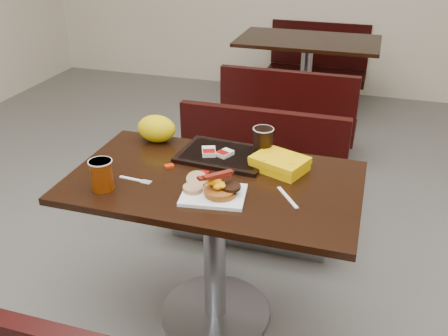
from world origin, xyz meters
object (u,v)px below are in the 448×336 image
(hashbrown_sleeve_right, at_px, (225,153))
(coffee_cup_far, at_px, (263,141))
(fork, at_px, (131,179))
(paper_bag, at_px, (157,129))
(platter, at_px, (213,195))
(hashbrown_sleeve_left, at_px, (209,152))
(bench_far_s, at_px, (291,110))
(pancake_stack, at_px, (221,192))
(table_near, at_px, (215,252))
(knife, at_px, (288,197))
(clamshell, at_px, (280,163))
(tray, at_px, (224,155))
(bench_far_n, at_px, (316,63))
(bench_near_n, at_px, (253,182))
(coffee_cup_near, at_px, (102,175))
(table_far, at_px, (305,81))

(hashbrown_sleeve_right, height_order, coffee_cup_far, coffee_cup_far)
(fork, distance_m, paper_bag, 0.39)
(platter, xyz_separation_m, hashbrown_sleeve_left, (-0.13, 0.32, 0.02))
(bench_far_s, relative_size, pancake_stack, 8.24)
(paper_bag, bearing_deg, bench_far_s, 76.81)
(table_near, bearing_deg, platter, -72.59)
(platter, bearing_deg, knife, 7.12)
(bench_far_s, height_order, paper_bag, paper_bag)
(platter, bearing_deg, clamshell, 48.12)
(knife, relative_size, tray, 0.42)
(table_near, relative_size, bench_far_n, 1.20)
(bench_near_n, bearing_deg, table_near, -90.00)
(coffee_cup_near, bearing_deg, pancake_stack, 8.52)
(pancake_stack, bearing_deg, bench_near_n, 94.97)
(platter, height_order, clamshell, clamshell)
(platter, distance_m, pancake_stack, 0.04)
(tray, bearing_deg, bench_far_s, 93.35)
(pancake_stack, bearing_deg, table_far, 91.52)
(table_far, relative_size, hashbrown_sleeve_left, 14.81)
(table_near, bearing_deg, hashbrown_sleeve_right, 93.40)
(platter, bearing_deg, coffee_cup_near, -179.03)
(platter, bearing_deg, paper_bag, 127.15)
(bench_near_n, height_order, pancake_stack, pancake_stack)
(bench_far_n, relative_size, coffee_cup_near, 8.08)
(table_near, distance_m, paper_bag, 0.65)
(bench_far_n, height_order, knife, knife)
(bench_far_n, xyz_separation_m, coffee_cup_far, (0.14, -3.04, 0.47))
(knife, bearing_deg, hashbrown_sleeve_right, -162.83)
(coffee_cup_near, xyz_separation_m, hashbrown_sleeve_right, (0.39, 0.40, -0.03))
(bench_far_s, bearing_deg, tray, -90.77)
(platter, bearing_deg, coffee_cup_far, 67.50)
(fork, bearing_deg, paper_bag, 102.13)
(platter, relative_size, clamshell, 1.12)
(table_near, bearing_deg, bench_near_n, 90.00)
(knife, distance_m, tray, 0.44)
(bench_far_s, distance_m, coffee_cup_far, 1.71)
(tray, distance_m, coffee_cup_far, 0.19)
(platter, xyz_separation_m, fork, (-0.37, 0.03, -0.01))
(bench_far_s, distance_m, hashbrown_sleeve_left, 1.77)
(coffee_cup_near, distance_m, hashbrown_sleeve_left, 0.50)
(pancake_stack, height_order, hashbrown_sleeve_left, same)
(coffee_cup_near, height_order, fork, coffee_cup_near)
(bench_near_n, height_order, fork, fork)
(hashbrown_sleeve_right, xyz_separation_m, paper_bag, (-0.37, 0.09, 0.04))
(clamshell, bearing_deg, knife, -49.44)
(hashbrown_sleeve_right, bearing_deg, hashbrown_sleeve_left, -149.55)
(bench_far_s, height_order, fork, fork)
(table_near, xyz_separation_m, coffee_cup_near, (-0.40, -0.21, 0.44))
(tray, bearing_deg, paper_bag, 172.68)
(hashbrown_sleeve_right, height_order, paper_bag, paper_bag)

